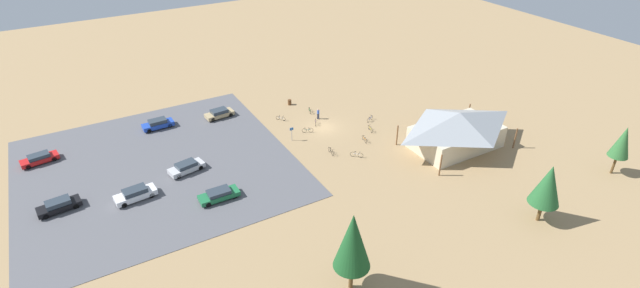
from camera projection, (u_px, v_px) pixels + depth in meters
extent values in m
plane|color=#9E7F56|center=(323.00, 127.00, 71.79)|extent=(160.00, 160.00, 0.00)
cube|color=#56565B|center=(157.00, 167.00, 62.36)|extent=(34.08, 34.03, 0.05)
cube|color=beige|center=(456.00, 137.00, 66.18)|extent=(12.02, 7.12, 3.11)
pyramid|color=#93999E|center=(459.00, 120.00, 64.81)|extent=(14.10, 9.20, 2.22)
cylinder|color=brown|center=(469.00, 113.00, 72.44)|extent=(0.20, 0.20, 3.11)
cylinder|color=brown|center=(397.00, 135.00, 66.54)|extent=(0.20, 0.20, 3.11)
cylinder|color=brown|center=(515.00, 138.00, 65.81)|extent=(0.20, 0.20, 3.11)
cylinder|color=brown|center=(440.00, 165.00, 59.91)|extent=(0.20, 0.20, 3.11)
cylinder|color=brown|center=(290.00, 102.00, 78.34)|extent=(0.60, 0.60, 0.90)
cylinder|color=#99999E|center=(292.00, 134.00, 67.82)|extent=(0.08, 0.08, 2.20)
cube|color=#1959B2|center=(292.00, 129.00, 67.41)|extent=(0.56, 0.04, 0.40)
cylinder|color=brown|center=(351.00, 276.00, 43.95)|extent=(0.41, 0.41, 2.84)
cone|color=#194C23|center=(353.00, 241.00, 41.72)|extent=(3.47, 3.47, 5.91)
cylinder|color=brown|center=(614.00, 165.00, 60.51)|extent=(0.31, 0.31, 2.61)
cone|color=#2D6633|center=(623.00, 142.00, 58.78)|extent=(2.44, 2.44, 4.17)
cylinder|color=brown|center=(540.00, 211.00, 52.48)|extent=(0.40, 0.40, 2.47)
cone|color=#235B2D|center=(548.00, 185.00, 50.63)|extent=(3.31, 3.31, 4.79)
torus|color=black|center=(329.00, 150.00, 65.47)|extent=(0.12, 0.75, 0.75)
torus|color=black|center=(333.00, 153.00, 64.65)|extent=(0.12, 0.75, 0.75)
cylinder|color=black|center=(331.00, 151.00, 65.00)|extent=(0.13, 0.96, 0.04)
cylinder|color=black|center=(330.00, 149.00, 65.09)|extent=(0.04, 0.04, 0.47)
cube|color=black|center=(330.00, 148.00, 64.97)|extent=(0.10, 0.21, 0.05)
cylinder|color=black|center=(332.00, 151.00, 64.60)|extent=(0.04, 0.04, 0.53)
cylinder|color=black|center=(332.00, 150.00, 64.46)|extent=(0.48, 0.08, 0.03)
torus|color=black|center=(372.00, 131.00, 70.17)|extent=(0.21, 0.68, 0.69)
torus|color=black|center=(369.00, 127.00, 71.06)|extent=(0.21, 0.68, 0.69)
cylinder|color=yellow|center=(370.00, 128.00, 70.55)|extent=(0.27, 0.97, 0.04)
cylinder|color=yellow|center=(371.00, 128.00, 70.34)|extent=(0.04, 0.04, 0.45)
cube|color=black|center=(371.00, 127.00, 70.22)|extent=(0.13, 0.21, 0.05)
cylinder|color=yellow|center=(369.00, 126.00, 70.85)|extent=(0.04, 0.04, 0.47)
cylinder|color=black|center=(369.00, 125.00, 70.73)|extent=(0.47, 0.15, 0.03)
torus|color=black|center=(366.00, 141.00, 67.58)|extent=(0.17, 0.67, 0.68)
torus|color=black|center=(363.00, 138.00, 68.39)|extent=(0.17, 0.67, 0.68)
cylinder|color=orange|center=(364.00, 139.00, 67.93)|extent=(0.21, 0.91, 0.04)
cylinder|color=orange|center=(365.00, 139.00, 67.74)|extent=(0.04, 0.04, 0.39)
cube|color=black|center=(365.00, 138.00, 67.64)|extent=(0.12, 0.21, 0.05)
cylinder|color=orange|center=(363.00, 137.00, 68.20)|extent=(0.04, 0.04, 0.43)
cylinder|color=black|center=(363.00, 135.00, 68.09)|extent=(0.48, 0.12, 0.03)
torus|color=black|center=(353.00, 154.00, 64.45)|extent=(0.55, 0.56, 0.74)
torus|color=black|center=(360.00, 155.00, 64.19)|extent=(0.55, 0.56, 0.74)
cylinder|color=silver|center=(357.00, 154.00, 64.26)|extent=(0.72, 0.73, 0.04)
cylinder|color=silver|center=(355.00, 153.00, 64.25)|extent=(0.04, 0.04, 0.45)
cube|color=black|center=(355.00, 152.00, 64.13)|extent=(0.20, 0.20, 0.05)
cylinder|color=silver|center=(360.00, 154.00, 64.09)|extent=(0.04, 0.04, 0.51)
cylinder|color=black|center=(360.00, 152.00, 63.96)|extent=(0.37, 0.36, 0.03)
torus|color=black|center=(368.00, 120.00, 73.04)|extent=(0.64, 0.35, 0.69)
torus|color=black|center=(372.00, 118.00, 73.82)|extent=(0.64, 0.35, 0.69)
cylinder|color=#2347B7|center=(370.00, 118.00, 73.37)|extent=(0.90, 0.48, 0.04)
cylinder|color=#2347B7|center=(369.00, 118.00, 73.20)|extent=(0.04, 0.04, 0.37)
cube|color=black|center=(369.00, 117.00, 73.10)|extent=(0.21, 0.16, 0.05)
cylinder|color=#2347B7|center=(371.00, 117.00, 73.63)|extent=(0.04, 0.04, 0.45)
cylinder|color=black|center=(371.00, 115.00, 73.51)|extent=(0.25, 0.44, 0.03)
torus|color=black|center=(311.00, 130.00, 70.29)|extent=(0.65, 0.34, 0.70)
torus|color=black|center=(304.00, 130.00, 70.23)|extent=(0.65, 0.34, 0.70)
cylinder|color=#197A7F|center=(308.00, 130.00, 70.20)|extent=(0.82, 0.42, 0.04)
cylinder|color=#197A7F|center=(309.00, 129.00, 70.17)|extent=(0.04, 0.04, 0.39)
cube|color=black|center=(309.00, 128.00, 70.07)|extent=(0.21, 0.16, 0.05)
cylinder|color=#197A7F|center=(305.00, 129.00, 70.13)|extent=(0.04, 0.04, 0.43)
cylinder|color=black|center=(305.00, 128.00, 70.02)|extent=(0.24, 0.45, 0.03)
torus|color=black|center=(278.00, 118.00, 73.78)|extent=(0.43, 0.53, 0.64)
torus|color=black|center=(284.00, 119.00, 73.45)|extent=(0.43, 0.53, 0.64)
cylinder|color=#B7B7BC|center=(281.00, 118.00, 73.56)|extent=(0.63, 0.78, 0.04)
cylinder|color=#B7B7BC|center=(280.00, 117.00, 73.57)|extent=(0.04, 0.04, 0.40)
cube|color=black|center=(279.00, 116.00, 73.47)|extent=(0.19, 0.21, 0.05)
cylinder|color=#B7B7BC|center=(283.00, 118.00, 73.36)|extent=(0.04, 0.04, 0.46)
cylinder|color=black|center=(283.00, 116.00, 73.24)|extent=(0.40, 0.32, 0.03)
torus|color=black|center=(316.00, 121.00, 72.79)|extent=(0.38, 0.65, 0.72)
torus|color=black|center=(316.00, 124.00, 71.97)|extent=(0.38, 0.65, 0.72)
cylinder|color=#722D9E|center=(316.00, 122.00, 72.32)|extent=(0.45, 0.79, 0.04)
cylinder|color=#722D9E|center=(316.00, 121.00, 72.43)|extent=(0.04, 0.04, 0.39)
cube|color=black|center=(316.00, 120.00, 72.33)|extent=(0.17, 0.21, 0.05)
cylinder|color=#722D9E|center=(316.00, 122.00, 71.93)|extent=(0.04, 0.04, 0.48)
cylinder|color=black|center=(316.00, 121.00, 71.81)|extent=(0.44, 0.26, 0.03)
torus|color=black|center=(309.00, 109.00, 76.41)|extent=(0.22, 0.63, 0.64)
torus|color=black|center=(310.00, 112.00, 75.56)|extent=(0.22, 0.63, 0.64)
cylinder|color=#1E7F38|center=(310.00, 110.00, 75.93)|extent=(0.30, 0.91, 0.04)
cylinder|color=#1E7F38|center=(310.00, 109.00, 76.04)|extent=(0.04, 0.04, 0.39)
cube|color=black|center=(310.00, 108.00, 75.94)|extent=(0.13, 0.21, 0.05)
cylinder|color=#1E7F38|center=(310.00, 111.00, 75.54)|extent=(0.04, 0.04, 0.39)
cylinder|color=black|center=(310.00, 109.00, 75.44)|extent=(0.47, 0.17, 0.03)
cube|color=red|center=(40.00, 159.00, 62.97)|extent=(4.81, 2.41, 0.57)
cube|color=#2D3842|center=(38.00, 156.00, 62.70)|extent=(2.78, 1.90, 0.48)
cylinder|color=black|center=(28.00, 167.00, 61.72)|extent=(0.67, 0.31, 0.64)
cylinder|color=black|center=(26.00, 162.00, 62.74)|extent=(0.67, 0.31, 0.64)
cylinder|color=black|center=(54.00, 159.00, 63.39)|extent=(0.67, 0.31, 0.64)
cylinder|color=black|center=(51.00, 154.00, 64.41)|extent=(0.67, 0.31, 0.64)
cube|color=white|center=(136.00, 195.00, 56.08)|extent=(4.93, 2.32, 0.69)
cube|color=#2D3842|center=(135.00, 191.00, 55.77)|extent=(2.82, 1.89, 0.54)
cylinder|color=black|center=(124.00, 205.00, 54.83)|extent=(0.66, 0.28, 0.64)
cylinder|color=black|center=(120.00, 198.00, 55.96)|extent=(0.66, 0.28, 0.64)
cylinder|color=black|center=(152.00, 195.00, 56.45)|extent=(0.66, 0.28, 0.64)
cylinder|color=black|center=(147.00, 189.00, 57.59)|extent=(0.66, 0.28, 0.64)
cube|color=#BCBCC1|center=(187.00, 168.00, 61.13)|extent=(4.82, 2.71, 0.62)
cube|color=#2D3842|center=(186.00, 164.00, 60.85)|extent=(2.82, 2.10, 0.48)
cylinder|color=black|center=(179.00, 176.00, 59.84)|extent=(0.67, 0.34, 0.64)
cylinder|color=black|center=(173.00, 171.00, 60.90)|extent=(0.67, 0.34, 0.64)
cylinder|color=black|center=(201.00, 168.00, 61.58)|extent=(0.67, 0.34, 0.64)
cylinder|color=black|center=(194.00, 162.00, 62.65)|extent=(0.67, 0.34, 0.64)
cube|color=#1E42B2|center=(158.00, 125.00, 71.28)|extent=(4.62, 1.94, 0.63)
cube|color=#2D3842|center=(157.00, 121.00, 70.98)|extent=(2.60, 1.67, 0.55)
cylinder|color=black|center=(149.00, 131.00, 70.11)|extent=(0.65, 0.24, 0.64)
cylinder|color=black|center=(147.00, 126.00, 71.27)|extent=(0.65, 0.24, 0.64)
cylinder|color=black|center=(170.00, 126.00, 71.51)|extent=(0.65, 0.24, 0.64)
cylinder|color=black|center=(167.00, 121.00, 72.67)|extent=(0.65, 0.24, 0.64)
cube|color=#1E6B3D|center=(219.00, 195.00, 56.11)|extent=(4.78, 1.90, 0.56)
cube|color=#2D3842|center=(219.00, 192.00, 55.85)|extent=(2.68, 1.67, 0.46)
cylinder|color=black|center=(208.00, 205.00, 54.89)|extent=(0.64, 0.22, 0.64)
cylinder|color=black|center=(204.00, 197.00, 56.13)|extent=(0.64, 0.22, 0.64)
cylinder|color=black|center=(235.00, 196.00, 56.28)|extent=(0.64, 0.22, 0.64)
cylinder|color=black|center=(230.00, 189.00, 57.53)|extent=(0.64, 0.22, 0.64)
cube|color=black|center=(59.00, 206.00, 54.29)|extent=(4.82, 2.32, 0.60)
cube|color=#2D3842|center=(58.00, 202.00, 54.00)|extent=(2.76, 1.87, 0.54)
cylinder|color=black|center=(46.00, 216.00, 53.04)|extent=(0.66, 0.29, 0.64)
cylinder|color=black|center=(43.00, 209.00, 54.14)|extent=(0.66, 0.29, 0.64)
cylinder|color=black|center=(76.00, 206.00, 54.64)|extent=(0.66, 0.29, 0.64)
cylinder|color=black|center=(73.00, 199.00, 55.74)|extent=(0.66, 0.29, 0.64)
cube|color=tan|center=(219.00, 114.00, 74.37)|extent=(4.58, 2.27, 0.58)
cube|color=#2D3842|center=(219.00, 111.00, 74.09)|extent=(2.61, 1.88, 0.52)
cylinder|color=black|center=(213.00, 120.00, 73.13)|extent=(0.66, 0.27, 0.64)
cylinder|color=black|center=(209.00, 116.00, 74.31)|extent=(0.66, 0.27, 0.64)
cylinder|color=black|center=(231.00, 115.00, 74.61)|extent=(0.66, 0.27, 0.64)
cylinder|color=black|center=(226.00, 111.00, 75.79)|extent=(0.66, 0.27, 0.64)
cube|color=#2D3347|center=(318.00, 116.00, 73.96)|extent=(0.40, 0.38, 0.93)
cylinder|color=blue|center=(318.00, 112.00, 73.59)|extent=(0.36, 0.36, 0.56)
sphere|color=tan|center=(318.00, 110.00, 73.38)|extent=(0.24, 0.24, 0.24)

